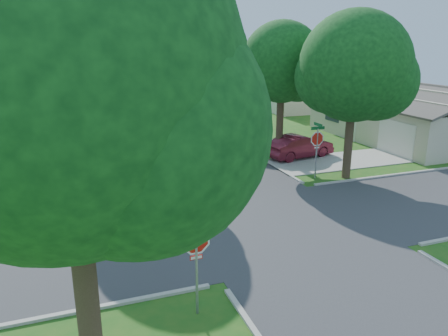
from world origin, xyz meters
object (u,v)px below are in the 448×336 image
tree_w_far (90,56)px  tree_sw_corner (71,96)px  house_ne_near (403,118)px  stop_sign_sw (196,245)px  car_curb_east (207,121)px  house_ne_far (288,92)px  tree_e_near (283,66)px  tree_e_far (178,50)px  tree_w_mid (100,48)px  stop_sign_ne (317,141)px  tree_w_near (120,60)px  tree_ne_corner (355,72)px  car_driveway (300,146)px  car_curb_west (107,101)px  tree_e_mid (216,51)px

tree_w_far → tree_sw_corner: 41.10m
house_ne_near → stop_sign_sw: bearing=-142.8°
stop_sign_sw → car_curb_east: bearing=71.5°
tree_sw_corner → house_ne_far: (23.43, 35.99, -4.75)m
tree_e_near → tree_e_far: size_ratio=0.95×
tree_w_mid → tree_sw_corner: (-2.80, -28.00, -0.23)m
stop_sign_ne → tree_w_mid: 19.31m
stop_sign_ne → tree_w_near: tree_w_near is taller
tree_e_near → house_ne_far: tree_e_near is taller
stop_sign_ne → tree_e_far: bearing=89.9°
car_curb_east → tree_ne_corner: bearing=-74.2°
stop_sign_ne → tree_e_near: size_ratio=0.36×
car_driveway → house_ne_far: bearing=-37.1°
tree_e_far → tree_w_mid: tree_w_mid is taller
stop_sign_ne → house_ne_far: (11.29, 24.30, -0.51)m
tree_w_near → car_curb_west: tree_w_near is taller
tree_e_mid → tree_ne_corner: tree_e_mid is taller
stop_sign_sw → tree_w_far: tree_w_far is taller
tree_w_mid → house_ne_near: tree_w_mid is taller
tree_e_near → tree_w_mid: (-9.39, 12.00, 0.85)m
tree_w_near → tree_e_mid: bearing=51.9°
tree_e_far → house_ne_near: bearing=-64.0°
tree_e_near → tree_w_near: bearing=180.0°
stop_sign_ne → stop_sign_sw: bearing=-135.0°
stop_sign_ne → tree_sw_corner: bearing=-136.1°
tree_e_far → car_driveway: (1.25, -25.31, -5.25)m
car_curb_east → house_ne_far: bearing=41.8°
tree_w_near → tree_ne_corner: (11.00, -4.80, -0.52)m
tree_w_mid → tree_w_near: bearing=-90.0°
tree_e_far → tree_ne_corner: size_ratio=1.01×
tree_e_near → tree_sw_corner: size_ratio=0.87×
car_curb_west → tree_w_mid: bearing=76.8°
house_ne_far → car_curb_west: house_ne_far is taller
tree_ne_corner → car_driveway: bearing=94.6°
tree_w_far → tree_sw_corner: tree_sw_corner is taller
tree_w_near → car_driveway: bearing=-1.6°
tree_sw_corner → car_curb_west: tree_sw_corner is taller
stop_sign_sw → house_ne_far: size_ratio=0.22×
stop_sign_sw → car_driveway: bearing=51.4°
tree_e_near → tree_ne_corner: bearing=-71.5°
tree_w_mid → house_ne_far: bearing=21.2°
tree_ne_corner → house_ne_near: tree_ne_corner is taller
house_ne_near → tree_ne_corner: bearing=-144.8°
tree_e_near → house_ne_near: tree_e_near is taller
tree_e_near → car_curb_west: bearing=107.1°
stop_sign_sw → tree_e_near: tree_e_near is taller
tree_w_near → car_curb_east: size_ratio=2.12×
tree_w_mid → car_curb_east: (7.84, -2.06, -5.77)m
stop_sign_sw → stop_sign_ne: same height
stop_sign_sw → tree_e_near: (9.45, 13.71, 3.61)m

